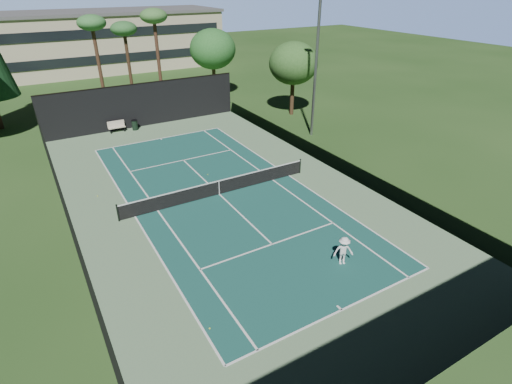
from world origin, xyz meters
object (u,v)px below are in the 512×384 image
(tennis_ball_d, at_px, (98,196))
(trash_bin, at_px, (135,125))
(player, at_px, (343,251))
(tennis_ball_a, at_px, (210,328))
(park_bench, at_px, (116,126))
(tennis_net, at_px, (219,187))
(tennis_ball_b, at_px, (149,204))
(tennis_ball_c, at_px, (208,174))

(tennis_ball_d, bearing_deg, trash_bin, 64.14)
(player, relative_size, tennis_ball_a, 21.20)
(tennis_ball_a, distance_m, park_bench, 25.69)
(player, height_order, trash_bin, player)
(tennis_ball_a, bearing_deg, tennis_net, 62.37)
(tennis_ball_d, bearing_deg, player, -55.64)
(tennis_ball_b, bearing_deg, tennis_ball_a, -94.52)
(tennis_ball_b, relative_size, trash_bin, 0.08)
(park_bench, xyz_separation_m, trash_bin, (1.59, -0.28, -0.07))
(park_bench, relative_size, trash_bin, 1.59)
(tennis_ball_a, bearing_deg, tennis_ball_d, 96.84)
(trash_bin, bearing_deg, tennis_ball_c, -81.52)
(player, distance_m, tennis_ball_d, 15.97)
(tennis_ball_a, relative_size, tennis_ball_b, 0.97)
(tennis_net, distance_m, trash_bin, 15.35)
(tennis_net, bearing_deg, park_bench, 100.37)
(tennis_ball_a, xyz_separation_m, tennis_ball_b, (0.87, 11.05, 0.00))
(tennis_ball_b, bearing_deg, tennis_ball_d, 133.48)
(park_bench, bearing_deg, tennis_ball_b, -95.96)
(player, bearing_deg, tennis_ball_b, 145.98)
(tennis_net, height_order, trash_bin, tennis_net)
(tennis_ball_c, distance_m, park_bench, 12.96)
(tennis_ball_b, relative_size, tennis_ball_d, 0.95)
(tennis_ball_d, bearing_deg, tennis_net, -28.28)
(tennis_ball_a, relative_size, tennis_ball_c, 1.12)
(tennis_ball_b, relative_size, park_bench, 0.05)
(tennis_ball_d, bearing_deg, tennis_ball_b, -46.52)
(tennis_ball_a, relative_size, tennis_ball_d, 0.93)
(tennis_net, relative_size, tennis_ball_a, 180.16)
(tennis_net, distance_m, tennis_ball_d, 7.83)
(tennis_ball_a, distance_m, tennis_ball_b, 11.09)
(tennis_net, xyz_separation_m, tennis_ball_b, (-4.36, 1.05, -0.52))
(tennis_ball_a, bearing_deg, tennis_ball_c, 66.11)
(tennis_ball_a, height_order, park_bench, park_bench)
(tennis_ball_a, xyz_separation_m, trash_bin, (3.98, 25.30, 0.44))
(tennis_net, relative_size, park_bench, 8.60)
(tennis_ball_c, relative_size, trash_bin, 0.07)
(tennis_ball_b, height_order, park_bench, park_bench)
(tennis_net, relative_size, tennis_ball_c, 201.03)
(tennis_ball_d, height_order, park_bench, park_bench)
(tennis_net, relative_size, player, 8.50)
(park_bench, bearing_deg, trash_bin, -9.97)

